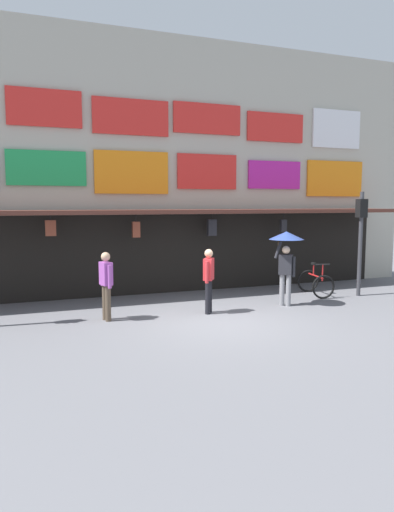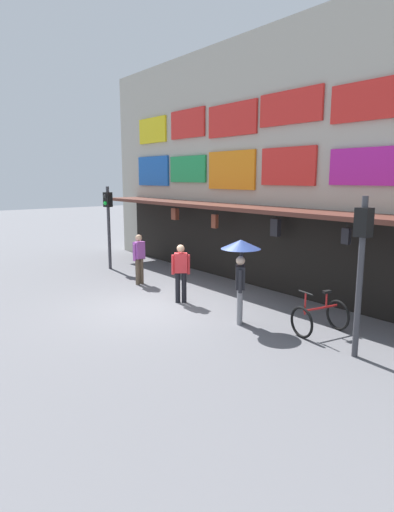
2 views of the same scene
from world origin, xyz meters
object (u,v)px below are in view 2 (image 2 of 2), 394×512
(pedestrian_in_white, at_px, (181,270))
(pedestrian_with_umbrella, at_px, (241,258))
(traffic_light_far, at_px, (362,251))
(bicycle_parked, at_px, (320,317))
(traffic_light_near, at_px, (108,214))
(pedestrian_in_blue, at_px, (139,256))

(pedestrian_in_white, relative_size, pedestrian_with_umbrella, 0.81)
(traffic_light_far, height_order, bicycle_parked, traffic_light_far)
(pedestrian_in_white, bearing_deg, bicycle_parked, 14.60)
(traffic_light_far, distance_m, bicycle_parked, 2.19)
(traffic_light_near, bearing_deg, pedestrian_with_umbrella, -3.20)
(pedestrian_in_white, bearing_deg, pedestrian_with_umbrella, 2.16)
(traffic_light_near, height_order, pedestrian_with_umbrella, traffic_light_near)
(pedestrian_in_blue, relative_size, pedestrian_in_white, 1.00)
(traffic_light_near, distance_m, pedestrian_with_umbrella, 7.86)
(pedestrian_in_white, bearing_deg, traffic_light_near, 174.54)
(traffic_light_far, bearing_deg, pedestrian_with_umbrella, -170.99)
(traffic_light_near, distance_m, pedestrian_in_white, 5.65)
(traffic_light_near, xyz_separation_m, pedestrian_in_white, (5.50, -0.53, -1.19))
(pedestrian_in_blue, height_order, pedestrian_in_white, same)
(pedestrian_in_blue, bearing_deg, bicycle_parked, 7.49)
(bicycle_parked, xyz_separation_m, pedestrian_in_white, (-3.99, -1.04, 0.55))
(traffic_light_near, relative_size, pedestrian_with_umbrella, 1.54)
(bicycle_parked, distance_m, pedestrian_in_blue, 6.68)
(pedestrian_in_blue, bearing_deg, pedestrian_with_umbrella, -0.97)
(bicycle_parked, bearing_deg, traffic_light_far, -22.06)
(bicycle_parked, bearing_deg, traffic_light_near, -176.90)
(traffic_light_near, xyz_separation_m, pedestrian_with_umbrella, (7.83, -0.44, -0.50))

